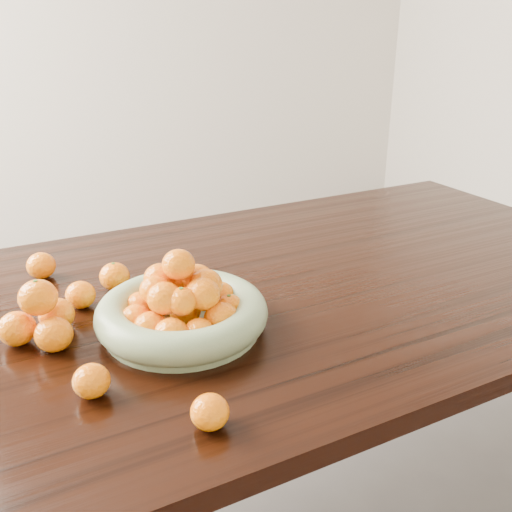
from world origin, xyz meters
name	(u,v)px	position (x,y,z in m)	size (l,w,h in m)	color
wall_back	(39,9)	(0.00, 2.50, 1.35)	(5.00, 0.04, 2.70)	beige
dining_table	(249,323)	(0.00, 0.00, 0.66)	(2.00, 1.00, 0.75)	black
fruit_bowl	(182,309)	(-0.19, -0.11, 0.79)	(0.32, 0.32, 0.16)	gray
orange_pyramid	(41,318)	(-0.43, -0.03, 0.80)	(0.14, 0.14, 0.12)	orange
loose_orange_0	(115,276)	(-0.26, 0.13, 0.78)	(0.07, 0.07, 0.06)	orange
loose_orange_1	(91,381)	(-0.39, -0.24, 0.78)	(0.06, 0.06, 0.05)	orange
loose_orange_2	(210,412)	(-0.26, -0.39, 0.78)	(0.06, 0.06, 0.05)	orange
loose_orange_3	(41,266)	(-0.39, 0.26, 0.78)	(0.06, 0.06, 0.06)	orange
loose_orange_4	(80,295)	(-0.35, 0.07, 0.78)	(0.06, 0.06, 0.06)	orange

